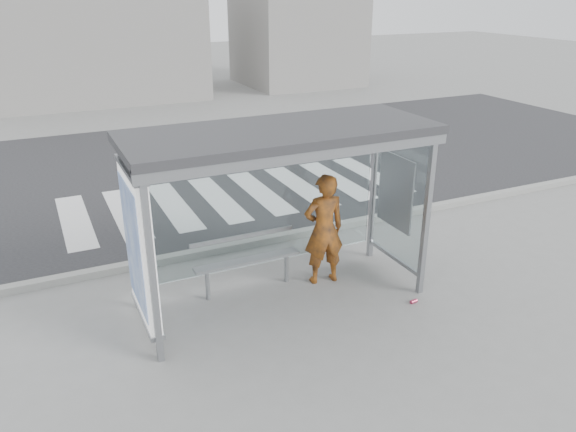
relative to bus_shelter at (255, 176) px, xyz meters
The scene contains 10 objects.
ground 2.02m from the bus_shelter, ahead, with size 80.00×80.00×0.00m, color slate.
road 7.22m from the bus_shelter, 86.94° to the left, with size 30.00×10.00×0.01m, color #232325.
curb 2.72m from the bus_shelter, 78.88° to the left, with size 30.00×0.18×0.12m, color gray.
crosswalk 5.05m from the bus_shelter, 72.83° to the left, with size 7.55×3.00×0.00m.
bus_shelter is the anchor object (origin of this frame).
building_center 17.95m from the bus_shelter, 88.81° to the left, with size 8.00×5.00×5.00m, color gray.
building_right 20.30m from the bus_shelter, 62.42° to the left, with size 5.00×5.00×7.00m, color gray.
person 1.63m from the bus_shelter, ahead, with size 0.65×0.43×1.79m, color #D65314.
bench 1.53m from the bus_shelter, 88.40° to the left, with size 1.67×0.31×0.86m.
soda_can 3.03m from the bus_shelter, 25.43° to the right, with size 0.06×0.06×0.11m, color #CB3B5F.
Camera 1 is at (-3.03, -6.67, 4.37)m, focal length 35.00 mm.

